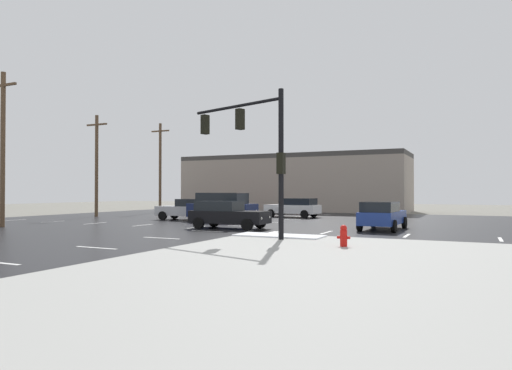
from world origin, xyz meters
The scene contains 17 objects.
ground_plane centered at (0.00, 0.00, 0.00)m, with size 120.00×120.00×0.00m, color slate.
road_asphalt centered at (0.00, 0.00, 0.01)m, with size 44.00×44.00×0.02m, color black.
sidewalk_corner centered at (12.00, -12.00, 0.07)m, with size 18.00×18.00×0.14m, color #9E9E99.
snow_strip_curbside centered at (5.00, -4.00, 0.17)m, with size 4.00×1.60×0.06m, color white.
lane_markings centered at (1.20, -1.38, 0.02)m, with size 36.15×36.15×0.01m.
traffic_signal_mast centered at (4.19, -4.78, 4.37)m, with size 5.34×1.88×6.36m.
fire_hydrant centered at (8.61, -6.54, 0.54)m, with size 0.48×0.26×0.79m.
strip_building_background centered at (-5.58, 25.72, 3.13)m, with size 25.27×8.00×6.25m.
suv_navy centered at (-3.16, 5.14, 1.09)m, with size 4.86×2.22×2.03m.
sedan_silver centered at (-6.49, 5.90, 0.85)m, with size 4.68×2.43×1.58m.
sedan_blue centered at (8.33, 2.92, 0.85)m, with size 2.18×4.60×1.58m.
sedan_black centered at (0.08, 0.01, 0.85)m, with size 4.58×2.12×1.58m.
suv_red centered at (-8.51, 13.41, 1.09)m, with size 4.94×2.43×2.03m.
sedan_white centered at (-0.52, 12.58, 0.85)m, with size 4.66×2.37×1.58m.
utility_pole_mid centered at (-12.73, -4.77, 4.91)m, with size 2.20×0.28×9.39m.
utility_pole_far centered at (-16.14, 6.27, 4.56)m, with size 2.20×0.28×8.69m.
utility_pole_distant centered at (-16.52, 15.55, 4.85)m, with size 2.20×0.28×9.27m.
Camera 1 is at (12.89, -23.02, 2.15)m, focal length 32.02 mm.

